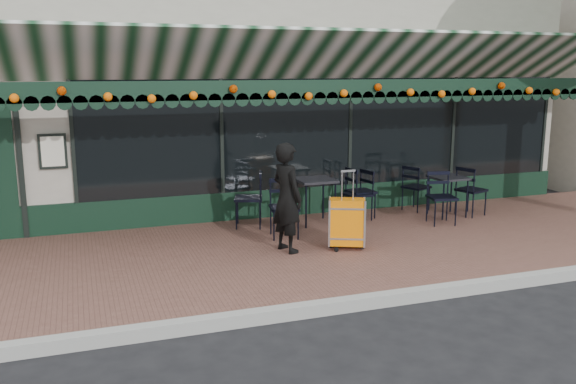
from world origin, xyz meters
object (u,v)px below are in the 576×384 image
object	(u,v)px
chair_a_front	(442,198)
woman	(287,198)
chair_a_extra	(471,190)
chair_b_left	(248,199)
suitcase	(347,223)
chair_a_right	(416,187)
chair_a_left	(358,195)
cafe_table_b	(315,183)
chair_b_front	(284,208)
cafe_table_a	(448,181)
chair_b_right	(361,192)

from	to	relation	value
chair_a_front	woman	bearing A→B (deg)	-157.71
chair_a_extra	chair_b_left	distance (m)	4.06
woman	chair_a_extra	xyz separation A→B (m)	(3.87, 0.99, -0.34)
suitcase	chair_a_right	world-z (taller)	suitcase
suitcase	chair_a_right	distance (m)	2.93
chair_a_left	chair_b_left	xyz separation A→B (m)	(-1.94, 0.17, 0.03)
woman	cafe_table_b	bearing A→B (deg)	-53.05
chair_a_extra	chair_b_front	bearing A→B (deg)	75.94
chair_a_right	chair_b_front	world-z (taller)	chair_b_front
chair_b_left	chair_b_front	bearing A→B (deg)	41.57
chair_b_front	chair_a_extra	bearing A→B (deg)	14.67
suitcase	cafe_table_a	xyz separation A→B (m)	(2.56, 1.26, 0.26)
cafe_table_b	chair_b_front	bearing A→B (deg)	-139.88
chair_a_left	chair_b_front	world-z (taller)	chair_b_front
chair_b_right	chair_a_right	bearing A→B (deg)	-87.04
cafe_table_a	chair_a_front	world-z (taller)	chair_a_front
woman	chair_a_left	size ratio (longest dim) A/B	1.80
woman	chair_b_left	size ratio (longest dim) A/B	1.67
chair_a_front	chair_b_left	bearing A→B (deg)	174.70
suitcase	cafe_table_a	world-z (taller)	suitcase
chair_b_right	chair_b_front	bearing A→B (deg)	109.86
chair_a_front	chair_b_front	world-z (taller)	chair_b_front
chair_a_left	chair_b_left	distance (m)	1.94
woman	chair_a_right	xyz separation A→B (m)	(3.14, 1.66, -0.36)
chair_a_right	chair_b_front	xyz separation A→B (m)	(-2.94, -0.95, 0.03)
cafe_table_a	chair_b_front	size ratio (longest dim) A/B	0.78
cafe_table_b	chair_b_front	distance (m)	1.05
suitcase	chair_a_extra	xyz separation A→B (m)	(3.00, 1.18, 0.06)
woman	chair_a_front	xyz separation A→B (m)	(3.01, 0.63, -0.35)
suitcase	chair_b_front	size ratio (longest dim) A/B	1.26
chair_a_right	chair_a_extra	distance (m)	0.99
chair_a_front	chair_b_right	world-z (taller)	chair_b_right
cafe_table_a	chair_a_left	size ratio (longest dim) A/B	0.81
chair_a_front	chair_b_right	size ratio (longest dim) A/B	0.98
cafe_table_b	cafe_table_a	bearing A→B (deg)	-6.83
woman	chair_b_left	xyz separation A→B (m)	(-0.15, 1.53, -0.32)
suitcase	chair_a_front	xyz separation A→B (m)	(2.15, 0.81, 0.06)
chair_a_right	chair_b_front	bearing A→B (deg)	85.36
chair_a_left	chair_a_front	world-z (taller)	chair_a_front
chair_a_left	cafe_table_a	bearing A→B (deg)	70.97
chair_a_left	woman	bearing A→B (deg)	-62.13
chair_a_left	chair_a_extra	xyz separation A→B (m)	(2.09, -0.36, 0.01)
suitcase	cafe_table_a	bearing A→B (deg)	49.67
chair_b_right	chair_b_front	size ratio (longest dim) A/B	0.98
chair_a_right	chair_b_right	bearing A→B (deg)	75.18
cafe_table_a	chair_b_left	xyz separation A→B (m)	(-3.59, 0.45, -0.17)
cafe_table_a	chair_a_right	size ratio (longest dim) A/B	0.84
chair_a_extra	chair_b_front	world-z (taller)	chair_b_front
chair_a_extra	chair_b_right	bearing A→B (deg)	57.20
woman	chair_a_right	size ratio (longest dim) A/B	1.85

